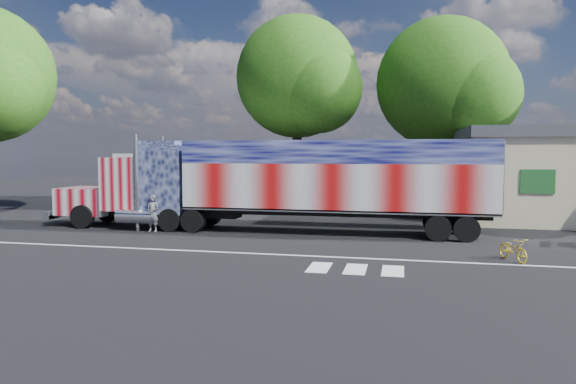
% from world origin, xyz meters
% --- Properties ---
extents(ground, '(100.00, 100.00, 0.00)m').
position_xyz_m(ground, '(0.00, 0.00, 0.00)').
color(ground, black).
extents(lane_markings, '(30.00, 2.67, 0.01)m').
position_xyz_m(lane_markings, '(1.71, -3.77, 0.01)').
color(lane_markings, silver).
rests_on(lane_markings, ground).
extents(semi_truck, '(22.11, 3.49, 4.71)m').
position_xyz_m(semi_truck, '(-0.34, 2.68, 2.43)').
color(semi_truck, black).
rests_on(semi_truck, ground).
extents(coach_bus, '(12.98, 3.02, 3.78)m').
position_xyz_m(coach_bus, '(-6.69, 10.43, 1.96)').
color(coach_bus, silver).
rests_on(coach_bus, ground).
extents(woman, '(0.68, 0.48, 1.78)m').
position_xyz_m(woman, '(-6.32, 1.21, 0.89)').
color(woman, slate).
rests_on(woman, ground).
extents(bicycle, '(1.12, 1.67, 0.83)m').
position_xyz_m(bicycle, '(9.29, -2.30, 0.42)').
color(bicycle, gold).
rests_on(bicycle, ground).
extents(tree_ne_a, '(9.73, 9.27, 13.42)m').
position_xyz_m(tree_ne_a, '(8.29, 16.96, 8.73)').
color(tree_ne_a, black).
rests_on(tree_ne_a, ground).
extents(tree_n_mid, '(9.41, 8.97, 13.90)m').
position_xyz_m(tree_n_mid, '(-2.10, 16.17, 9.35)').
color(tree_n_mid, black).
rests_on(tree_n_mid, ground).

